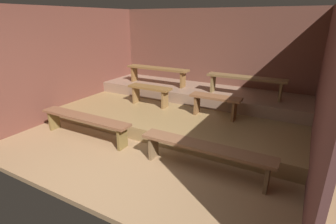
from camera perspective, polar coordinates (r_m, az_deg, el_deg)
name	(u,v)px	position (r m, az deg, el deg)	size (l,w,h in m)	color
ground	(170,131)	(5.47, 0.43, -4.13)	(6.00, 5.23, 0.08)	#9D7853
wall_back	(210,57)	(7.11, 9.33, 11.93)	(6.00, 0.06, 2.45)	brown
wall_left	(75,61)	(6.73, -19.97, 10.56)	(0.06, 5.23, 2.45)	brown
wall_right	(325,88)	(4.50, 31.46, 4.55)	(0.06, 5.23, 2.45)	brown
platform_lower	(184,113)	(5.99, 3.66, -0.20)	(5.20, 3.02, 0.26)	#977749
platform_middle	(199,93)	(6.64, 6.84, 4.13)	(5.20, 1.34, 0.26)	#91705A
bench_floor_left	(84,120)	(5.17, -18.06, -1.72)	(2.04, 0.30, 0.45)	brown
bench_floor_right	(205,150)	(3.88, 8.20, -8.38)	(2.04, 0.30, 0.45)	brown
bench_lower_left	(150,91)	(6.03, -4.03, 4.64)	(1.05, 0.30, 0.45)	brown
bench_lower_right	(215,101)	(5.37, 10.47, 2.37)	(1.05, 0.30, 0.45)	brown
bench_middle_left	(157,71)	(6.93, -2.39, 9.16)	(1.76, 0.30, 0.45)	brown
bench_middle_right	(246,80)	(6.08, 16.83, 6.76)	(1.76, 0.30, 0.45)	brown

